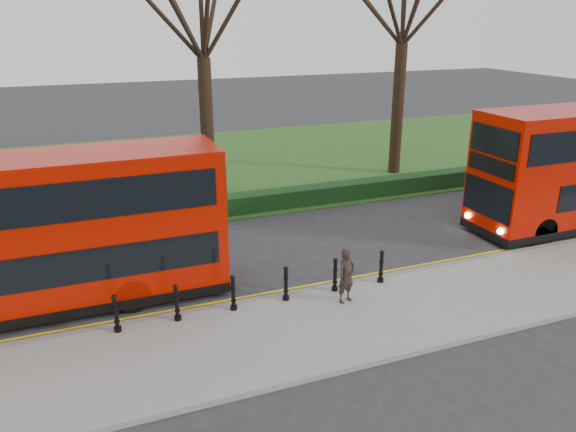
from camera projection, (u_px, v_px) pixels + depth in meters
name	position (u px, v px, depth m)	size (l,w,h in m)	color
ground	(227.00, 292.00, 16.99)	(120.00, 120.00, 0.00)	#28282B
pavement	(259.00, 340.00, 14.34)	(60.00, 4.00, 0.15)	gray
kerb	(236.00, 305.00, 16.09)	(60.00, 0.25, 0.16)	slate
grass_verge	(151.00, 171.00, 30.12)	(60.00, 18.00, 0.06)	#29531B
hedge	(181.00, 211.00, 22.81)	(60.00, 0.90, 0.80)	black
yellow_line_outer	(233.00, 302.00, 16.38)	(60.00, 0.10, 0.01)	yellow
yellow_line_inner	(231.00, 299.00, 16.55)	(60.00, 0.10, 0.01)	yellow
tree_mid	(201.00, 9.00, 23.69)	(7.19, 7.19, 11.24)	black
bollard_row	(260.00, 288.00, 15.80)	(7.99, 0.15, 1.00)	black
bus_lead	(19.00, 238.00, 15.20)	(11.06, 2.54, 4.40)	#AB0E00
pedestrian	(346.00, 276.00, 15.88)	(0.59, 0.38, 1.61)	black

